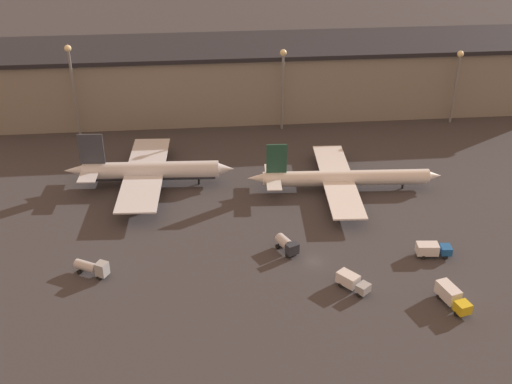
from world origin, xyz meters
The scene contains 12 objects.
ground centered at (0.00, 0.00, 0.00)m, with size 600.00×600.00×0.00m, color #383538.
terminal_building centered at (0.00, 81.60, 10.15)m, with size 169.53×28.38×20.22m.
airplane_0 centered at (-33.25, 34.89, 3.68)m, with size 40.15×38.28×13.40m.
airplane_1 centered at (11.99, 28.29, 3.00)m, with size 45.67×36.68×11.94m.
service_vehicle_0 centered at (5.54, -9.29, 1.62)m, with size 5.92×6.48×2.83m.
service_vehicle_1 centered at (22.02, -15.45, 1.82)m, with size 4.41×8.16×3.22m.
service_vehicle_2 centered at (-4.70, 3.82, 1.71)m, with size 4.45×6.05×2.92m.
service_vehicle_3 centered at (23.65, -0.47, 1.62)m, with size 7.01×3.15×2.82m.
service_vehicle_4 centered at (-42.19, -0.43, 1.73)m, with size 6.98×5.06×3.36m.
lamp_post_0 centered at (-53.94, 65.62, 16.30)m, with size 1.80×1.80×25.72m.
lamp_post_1 centered at (2.48, 65.62, 14.78)m, with size 1.80×1.80×22.97m.
lamp_post_2 centered at (51.94, 65.62, 13.77)m, with size 1.80×1.80×21.18m.
Camera 1 is at (-20.98, -101.59, 72.55)m, focal length 45.00 mm.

